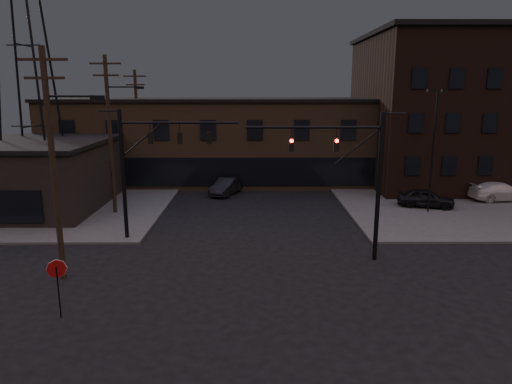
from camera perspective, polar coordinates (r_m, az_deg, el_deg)
ground at (r=21.12m, az=0.08°, el=-12.80°), size 140.00×140.00×0.00m
sidewalk_ne at (r=47.53m, az=27.44°, el=0.25°), size 30.00×30.00×0.15m
sidewalk_nw at (r=47.40m, az=-27.79°, el=0.18°), size 30.00×30.00×0.15m
building_row at (r=47.35m, az=-0.16°, el=6.44°), size 40.00×12.00×8.00m
building_right at (r=50.27m, az=26.14°, el=8.97°), size 22.00×16.00×14.00m
traffic_signal_near at (r=24.56m, az=12.61°, el=2.61°), size 7.12×0.24×8.00m
traffic_signal_far at (r=28.16m, az=-13.87°, el=3.96°), size 7.12×0.24×8.00m
stop_sign at (r=20.15m, az=-23.61°, el=-9.49°), size 0.72×0.33×2.48m
utility_pole_near at (r=23.26m, az=-23.93°, el=3.62°), size 3.70×0.28×11.00m
utility_pole_mid at (r=34.77m, az=-17.70°, el=7.15°), size 3.70×0.28×11.50m
utility_pole_far at (r=46.61m, az=-14.59°, el=8.15°), size 2.20×0.28×11.00m
transmission_tower at (r=41.31m, az=-27.09°, el=16.04°), size 7.00×7.00×25.00m
lot_light_a at (r=35.77m, az=21.34°, el=6.03°), size 1.50×0.28×9.14m
lot_light_b at (r=42.77m, az=26.43°, el=6.52°), size 1.50×0.28×9.14m
parked_car_lot_a at (r=37.93m, az=20.46°, el=-0.69°), size 4.55×2.83×1.44m
parked_car_lot_b at (r=42.76m, az=28.28°, el=0.05°), size 5.31×2.51×1.50m
car_crossing at (r=40.62m, az=-3.67°, el=0.72°), size 3.08×4.70×1.46m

